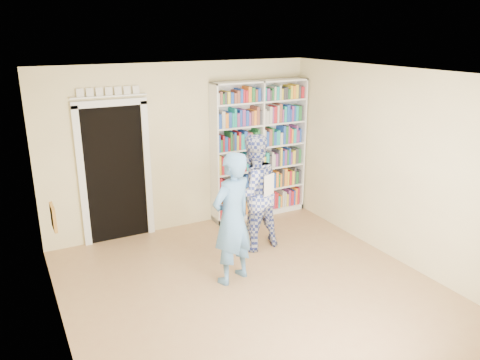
# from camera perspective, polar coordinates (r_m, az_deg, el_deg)

# --- Properties ---
(floor) EXTENTS (5.00, 5.00, 0.00)m
(floor) POSITION_cam_1_polar(r_m,az_deg,el_deg) (6.04, 2.16, -13.77)
(floor) COLOR #A3744F
(floor) RESTS_ON ground
(ceiling) EXTENTS (5.00, 5.00, 0.00)m
(ceiling) POSITION_cam_1_polar(r_m,az_deg,el_deg) (5.17, 2.52, 12.67)
(ceiling) COLOR white
(ceiling) RESTS_ON wall_back
(wall_back) EXTENTS (4.50, 0.00, 4.50)m
(wall_back) POSITION_cam_1_polar(r_m,az_deg,el_deg) (7.63, -7.10, 3.95)
(wall_back) COLOR #F7E8AA
(wall_back) RESTS_ON floor
(wall_left) EXTENTS (0.00, 5.00, 5.00)m
(wall_left) POSITION_cam_1_polar(r_m,az_deg,el_deg) (4.81, -21.69, -5.64)
(wall_left) COLOR #F7E8AA
(wall_left) RESTS_ON floor
(wall_right) EXTENTS (0.00, 5.00, 5.00)m
(wall_right) POSITION_cam_1_polar(r_m,az_deg,el_deg) (6.82, 18.96, 1.41)
(wall_right) COLOR #F7E8AA
(wall_right) RESTS_ON floor
(bookshelf) EXTENTS (1.72, 0.32, 2.37)m
(bookshelf) POSITION_cam_1_polar(r_m,az_deg,el_deg) (8.09, 2.32, 3.76)
(bookshelf) COLOR white
(bookshelf) RESTS_ON floor
(doorway) EXTENTS (1.10, 0.08, 2.43)m
(doorway) POSITION_cam_1_polar(r_m,az_deg,el_deg) (7.36, -15.01, 1.56)
(doorway) COLOR black
(doorway) RESTS_ON floor
(wall_art) EXTENTS (0.03, 0.25, 0.25)m
(wall_art) POSITION_cam_1_polar(r_m,az_deg,el_deg) (4.98, -21.80, -4.24)
(wall_art) COLOR brown
(wall_art) RESTS_ON wall_left
(man_blue) EXTENTS (0.74, 0.60, 1.75)m
(man_blue) POSITION_cam_1_polar(r_m,az_deg,el_deg) (5.97, -0.98, -4.72)
(man_blue) COLOR #5182B4
(man_blue) RESTS_ON floor
(man_plaid) EXTENTS (0.91, 0.74, 1.75)m
(man_plaid) POSITION_cam_1_polar(r_m,az_deg,el_deg) (6.90, 1.54, -1.54)
(man_plaid) COLOR #2F3C90
(man_plaid) RESTS_ON floor
(paper_sheet) EXTENTS (0.21, 0.09, 0.31)m
(paper_sheet) POSITION_cam_1_polar(r_m,az_deg,el_deg) (6.68, 3.56, -0.61)
(paper_sheet) COLOR white
(paper_sheet) RESTS_ON man_plaid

